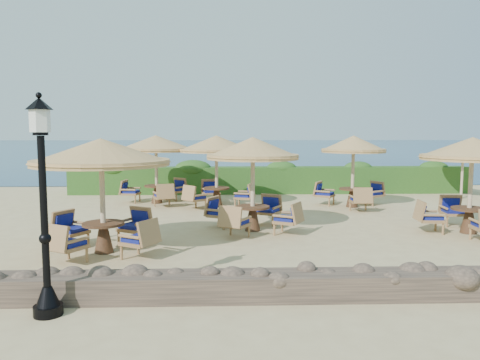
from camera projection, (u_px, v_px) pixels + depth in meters
The scene contains 12 objects.
ground at pixel (294, 225), 14.10m from camera, with size 120.00×120.00×0.00m, color tan.
sea at pixel (236, 147), 83.68m from camera, with size 160.00×160.00×0.00m, color #0C2950.
hedge at pixel (270, 180), 21.20m from camera, with size 18.00×0.90×1.20m, color #214717.
stone_wall at pixel (348, 285), 7.92m from camera, with size 15.00×0.65×0.44m, color brown.
lamp_post at pixel (44, 216), 7.02m from camera, with size 0.44×0.44×3.31m.
extra_parasol at pixel (463, 147), 19.30m from camera, with size 2.30×2.30×2.41m.
cafe_set_0 at pixel (102, 171), 10.68m from camera, with size 3.17×3.17×2.65m.
cafe_set_1 at pixel (253, 169), 13.08m from camera, with size 2.78×2.78×2.65m.
cafe_set_2 at pixel (471, 168), 12.77m from camera, with size 2.85×2.85×2.65m.
cafe_set_3 at pixel (156, 154), 18.14m from camera, with size 2.95×2.95×2.65m.
cafe_set_4 at pixel (216, 156), 17.42m from camera, with size 2.82×2.83×2.65m.
cafe_set_5 at pixel (353, 159), 17.21m from camera, with size 2.77×2.59×2.65m.
Camera 1 is at (-2.09, -13.82, 2.82)m, focal length 35.00 mm.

